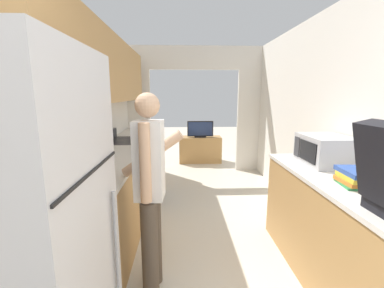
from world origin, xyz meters
TOP-DOWN VIEW (x-y plane):
  - wall_left at (-1.28, 2.24)m, footprint 0.38×7.16m
  - wall_right at (1.36, 1.78)m, footprint 0.06×7.16m
  - wall_far_with_doorway at (0.00, 4.79)m, footprint 3.07×0.06m
  - counter_left at (-1.03, 2.66)m, footprint 0.62×3.66m
  - counter_right at (1.03, 1.29)m, footprint 0.62×2.14m
  - refrigerator at (-0.98, 0.60)m, footprint 0.73×0.71m
  - range_oven at (-1.02, 3.30)m, footprint 0.66×0.72m
  - person at (-0.51, 1.46)m, footprint 0.51×0.39m
  - microwave at (1.11, 1.92)m, footprint 0.40×0.51m
  - book_stack at (1.02, 1.33)m, footprint 0.24×0.29m
  - tv_cabinet at (0.17, 5.47)m, footprint 0.97×0.42m
  - television at (0.17, 5.43)m, footprint 0.60×0.16m
  - knife at (-1.06, 3.80)m, footprint 0.10×0.33m

SIDE VIEW (x-z plane):
  - tv_cabinet at x=0.17m, z-range 0.00..0.60m
  - counter_right at x=1.03m, z-range 0.00..0.92m
  - counter_left at x=-1.03m, z-range 0.00..0.92m
  - range_oven at x=-1.02m, z-range -0.06..0.99m
  - television at x=0.17m, z-range 0.60..0.97m
  - person at x=-0.51m, z-range 0.05..1.64m
  - refrigerator at x=-0.98m, z-range 0.00..1.76m
  - knife at x=-1.06m, z-range 0.91..0.93m
  - book_stack at x=1.02m, z-range 0.92..1.03m
  - microwave at x=1.11m, z-range 0.92..1.19m
  - wall_right at x=1.36m, z-range 0.00..2.50m
  - wall_far_with_doorway at x=0.00m, z-range 0.20..2.70m
  - wall_left at x=-1.28m, z-range 0.29..2.79m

